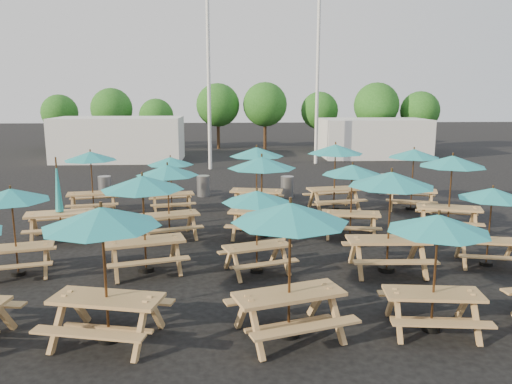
{
  "coord_description": "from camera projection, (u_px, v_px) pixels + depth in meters",
  "views": [
    {
      "loc": [
        -0.85,
        -14.75,
        4.34
      ],
      "look_at": [
        0.0,
        1.5,
        1.1
      ],
      "focal_mm": 35.0,
      "sensor_mm": 36.0,
      "label": 1
    }
  ],
  "objects": [
    {
      "name": "picnic_unit_8",
      "position": [
        290.0,
        222.0,
        8.65
      ],
      "size": [
        2.59,
        2.59,
        2.51
      ],
      "rotation": [
        0.0,
        0.0,
        0.31
      ],
      "color": "#AD804D",
      "rests_on": "ground"
    },
    {
      "name": "mast_0",
      "position": [
        208.0,
        63.0,
        27.77
      ],
      "size": [
        0.2,
        0.2,
        12.0
      ],
      "primitive_type": "cylinder",
      "color": "silver",
      "rests_on": "ground"
    },
    {
      "name": "picnic_unit_11",
      "position": [
        257.0,
        156.0,
        18.19
      ],
      "size": [
        2.34,
        2.34,
        2.42
      ],
      "rotation": [
        0.0,
        0.0,
        -0.19
      ],
      "color": "#AD804D",
      "rests_on": "ground"
    },
    {
      "name": "picnic_unit_4",
      "position": [
        102.0,
        226.0,
        8.49
      ],
      "size": [
        2.43,
        2.43,
        2.47
      ],
      "rotation": [
        0.0,
        0.0,
        -0.22
      ],
      "color": "#AD804D",
      "rests_on": "ground"
    },
    {
      "name": "waste_bin_3",
      "position": [
        287.0,
        187.0,
        21.11
      ],
      "size": [
        0.55,
        0.55,
        0.88
      ],
      "primitive_type": "cylinder",
      "color": "gray",
      "rests_on": "ground"
    },
    {
      "name": "event_tent_1",
      "position": [
        374.0,
        138.0,
        34.15
      ],
      "size": [
        7.0,
        4.0,
        2.6
      ],
      "primitive_type": "cube",
      "color": "silver",
      "rests_on": "ground"
    },
    {
      "name": "picnic_unit_15",
      "position": [
        335.0,
        153.0,
        18.41
      ],
      "size": [
        2.37,
        2.37,
        2.5
      ],
      "rotation": [
        0.0,
        0.0,
        0.16
      ],
      "color": "#AD804D",
      "rests_on": "ground"
    },
    {
      "name": "picnic_unit_5",
      "position": [
        143.0,
        189.0,
        11.94
      ],
      "size": [
        2.47,
        2.47,
        2.42
      ],
      "rotation": [
        0.0,
        0.0,
        0.28
      ],
      "color": "#AD804D",
      "rests_on": "ground"
    },
    {
      "name": "waste_bin_1",
      "position": [
        157.0,
        187.0,
        21.12
      ],
      "size": [
        0.55,
        0.55,
        0.88
      ],
      "primitive_type": "cylinder",
      "color": "gray",
      "rests_on": "ground"
    },
    {
      "name": "picnic_unit_2",
      "position": [
        59.0,
        206.0,
        14.84
      ],
      "size": [
        2.3,
        2.11,
        2.5
      ],
      "rotation": [
        0.0,
        0.0,
        0.23
      ],
      "color": "#AD804D",
      "rests_on": "ground"
    },
    {
      "name": "tree_2",
      "position": [
        156.0,
        116.0,
        37.66
      ],
      "size": [
        2.59,
        2.59,
        3.93
      ],
      "color": "#382314",
      "rests_on": "ground"
    },
    {
      "name": "event_tent_0",
      "position": [
        119.0,
        139.0,
        32.28
      ],
      "size": [
        8.0,
        4.0,
        2.8
      ],
      "primitive_type": "cube",
      "color": "silver",
      "rests_on": "ground"
    },
    {
      "name": "picnic_unit_6",
      "position": [
        168.0,
        175.0,
        14.82
      ],
      "size": [
        2.34,
        2.34,
        2.27
      ],
      "rotation": [
        0.0,
        0.0,
        0.3
      ],
      "color": "#AD804D",
      "rests_on": "ground"
    },
    {
      "name": "mast_1",
      "position": [
        318.0,
        65.0,
        30.06
      ],
      "size": [
        0.2,
        0.2,
        12.0
      ],
      "primitive_type": "cylinder",
      "color": "silver",
      "rests_on": "ground"
    },
    {
      "name": "picnic_unit_13",
      "position": [
        391.0,
        186.0,
        11.93
      ],
      "size": [
        2.15,
        2.15,
        2.52
      ],
      "rotation": [
        0.0,
        0.0,
        -0.04
      ],
      "color": "#AD804D",
      "rests_on": "ground"
    },
    {
      "name": "tree_1",
      "position": [
        112.0,
        109.0,
        37.62
      ],
      "size": [
        3.11,
        3.11,
        4.72
      ],
      "color": "#382314",
      "rests_on": "ground"
    },
    {
      "name": "picnic_unit_9",
      "position": [
        257.0,
        202.0,
        11.95
      ],
      "size": [
        2.16,
        2.16,
        2.07
      ],
      "rotation": [
        0.0,
        0.0,
        0.33
      ],
      "color": "#AD804D",
      "rests_on": "ground"
    },
    {
      "name": "waste_bin_0",
      "position": [
        105.0,
        187.0,
        21.13
      ],
      "size": [
        0.55,
        0.55,
        0.88
      ],
      "primitive_type": "cylinder",
      "color": "gray",
      "rests_on": "ground"
    },
    {
      "name": "picnic_unit_19",
      "position": [
        414.0,
        158.0,
        18.51
      ],
      "size": [
        2.42,
        2.42,
        2.32
      ],
      "rotation": [
        0.0,
        0.0,
        -0.33
      ],
      "color": "#AD804D",
      "rests_on": "ground"
    },
    {
      "name": "picnic_unit_14",
      "position": [
        352.0,
        175.0,
        15.01
      ],
      "size": [
        2.16,
        2.16,
        2.25
      ],
      "rotation": [
        0.0,
        0.0,
        -0.19
      ],
      "color": "#AD804D",
      "rests_on": "ground"
    },
    {
      "name": "tree_0",
      "position": [
        60.0,
        113.0,
        38.78
      ],
      "size": [
        2.8,
        2.8,
        4.24
      ],
      "color": "#382314",
      "rests_on": "ground"
    },
    {
      "name": "tree_5",
      "position": [
        319.0,
        111.0,
        39.24
      ],
      "size": [
        2.94,
        2.94,
        4.45
      ],
      "color": "#382314",
      "rests_on": "ground"
    },
    {
      "name": "picnic_unit_1",
      "position": [
        11.0,
        201.0,
        11.74
      ],
      "size": [
        2.17,
        2.17,
        2.16
      ],
      "rotation": [
        0.0,
        0.0,
        0.26
      ],
      "color": "#AD804D",
      "rests_on": "ground"
    },
    {
      "name": "picnic_unit_10",
      "position": [
        262.0,
        168.0,
        14.87
      ],
      "size": [
        2.48,
        2.48,
        2.5
      ],
      "rotation": [
        0.0,
        0.0,
        -0.23
      ],
      "color": "#AD804D",
      "rests_on": "ground"
    },
    {
      "name": "picnic_unit_17",
      "position": [
        492.0,
        199.0,
        12.45
      ],
      "size": [
        2.0,
        2.0,
        2.04
      ],
      "rotation": [
        0.0,
        0.0,
        -0.22
      ],
      "color": "#AD804D",
      "rests_on": "ground"
    },
    {
      "name": "waste_bin_4",
      "position": [
        386.0,
        184.0,
        21.64
      ],
      "size": [
        0.55,
        0.55,
        0.88
      ],
      "primitive_type": "cylinder",
      "color": "gray",
      "rests_on": "ground"
    },
    {
      "name": "tree_3",
      "position": [
        218.0,
        105.0,
        38.78
      ],
      "size": [
        3.36,
        3.36,
        5.09
      ],
      "color": "#382314",
      "rests_on": "ground"
    },
    {
      "name": "picnic_unit_12",
      "position": [
        438.0,
        231.0,
        8.92
      ],
      "size": [
        2.04,
        2.04,
        2.24
      ],
      "rotation": [
        0.0,
        0.0,
        -0.11
      ],
      "color": "#AD804D",
      "rests_on": "ground"
    },
    {
      "name": "tree_7",
      "position": [
        420.0,
        111.0,
        37.9
      ],
      "size": [
        2.95,
        2.95,
        4.48
      ],
      "color": "#382314",
      "rests_on": "ground"
    },
    {
      "name": "tree_6",
      "position": [
        376.0,
        105.0,
        37.61
      ],
      "size": [
        3.38,
        3.38,
        5.13
      ],
      "color": "#382314",
      "rests_on": "ground"
    },
    {
      "name": "picnic_unit_3",
      "position": [
        91.0,
        160.0,
        17.94
      ],
      "size": [
        2.21,
        2.21,
        2.29
      ],
      "rotation": [
        0.0,
        0.0,
        0.19
      ],
      "color": "#AD804D",
      "rests_on": "ground"
    },
    {
      "name": "waste_bin_2",
      "position": [
        203.0,
        186.0,
        21.28
      ],
      "size": [
        0.55,
        0.55,
        0.88
      ],
      "primitive_type": "cylinder",
      "color": "gray",
      "rests_on": "ground"
    },
    {
      "name": "ground",
      "position": [
        259.0,
        237.0,
        15.33
      ],
      "size": [
        120.0,
        120.0,
        0.0
      ],
      "primitive_type": "plane",
      "color": "black",
      "rests_on": "ground"
    },
    {
      "name": "picnic_unit_18",
      "position": [
        452.0,
        166.0,
        15.41
      ],
      "size": [
        2.57,
        2.57,
        2.47
      ],
      "rotation": [
        0.0,
        0.0,
        -0.32
      ],
      "color": "#AD804D",
      "rests_on": "ground"
    },
    {
      "name": "tree_4",
      "position": [
        265.0,
        104.0,
        38.51
      ],
      "size": [
        3.41,
        3.41,
        5.17
      ],
      "color": "#382314",
      "rests_on": "ground"
    },
    {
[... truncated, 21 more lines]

